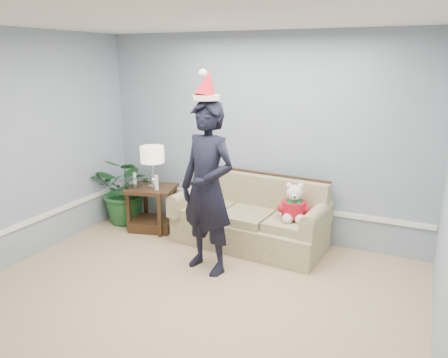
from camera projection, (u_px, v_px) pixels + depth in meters
name	position (u px, v px, depth m)	size (l,w,h in m)	color
room_shell	(151.00, 185.00, 3.60)	(4.54, 5.04, 2.74)	tan
wainscot_trim	(129.00, 220.00, 5.35)	(4.49, 4.99, 0.06)	white
sofa	(250.00, 221.00, 5.67)	(1.99, 0.97, 0.90)	#545A2A
side_table	(153.00, 213.00, 6.20)	(0.76, 0.69, 0.62)	#392214
table_lamp	(152.00, 156.00, 5.97)	(0.33, 0.33, 0.58)	silver
candle_pair	(146.00, 182.00, 6.01)	(0.41, 0.05, 0.21)	silver
houseplant	(127.00, 190.00, 6.38)	(0.91, 0.79, 1.01)	#1C5325
man	(207.00, 188.00, 4.82)	(0.71, 0.47, 1.95)	black
santa_hat	(207.00, 86.00, 4.54)	(0.34, 0.37, 0.33)	silver
teddy_bear	(294.00, 207.00, 5.23)	(0.36, 0.37, 0.47)	silver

